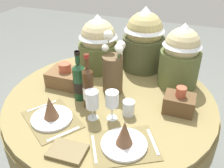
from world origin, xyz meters
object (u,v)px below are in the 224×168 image
object	(u,v)px
woven_basket_side_left	(66,77)
flower_vase	(113,70)
book_on_table	(67,151)
gift_tub_back_left	(98,41)
tumbler_near_left	(129,108)
wine_glass_right	(112,100)
place_setting_right	(124,139)
dining_table	(110,113)
wine_glass_left	(92,100)
wine_bottle_left	(88,88)
place_setting_left	(51,113)
gift_tub_back_centre	(144,37)
woven_basket_side_right	(179,102)
wine_bottle_centre	(79,81)
gift_tub_back_right	(181,54)

from	to	relation	value
woven_basket_side_left	flower_vase	bearing A→B (deg)	5.97
book_on_table	gift_tub_back_left	distance (m)	0.95
tumbler_near_left	wine_glass_right	bearing A→B (deg)	-139.88
place_setting_right	gift_tub_back_left	distance (m)	0.90
dining_table	wine_glass_left	distance (m)	0.36
place_setting_right	wine_bottle_left	bearing A→B (deg)	141.25
dining_table	place_setting_left	distance (m)	0.46
gift_tub_back_centre	flower_vase	bearing A→B (deg)	-104.08
flower_vase	woven_basket_side_left	size ratio (longest dim) A/B	1.68
woven_basket_side_right	wine_bottle_left	bearing A→B (deg)	-164.56
tumbler_near_left	woven_basket_side_right	size ratio (longest dim) A/B	0.53
place_setting_right	wine_glass_left	xyz separation A→B (m)	(-0.24, 0.15, 0.08)
wine_bottle_centre	gift_tub_back_right	xyz separation A→B (m)	(0.57, 0.40, 0.11)
flower_vase	tumbler_near_left	xyz separation A→B (m)	(0.18, -0.22, -0.11)
book_on_table	woven_basket_side_right	xyz separation A→B (m)	(0.48, 0.54, 0.05)
place_setting_left	wine_bottle_left	size ratio (longest dim) A/B	1.18
wine_bottle_left	wine_bottle_centre	bearing A→B (deg)	145.93
tumbler_near_left	book_on_table	distance (m)	0.45
place_setting_left	flower_vase	distance (m)	0.49
dining_table	book_on_table	distance (m)	0.56
book_on_table	gift_tub_back_centre	size ratio (longest dim) A/B	0.38
dining_table	wine_glass_left	world-z (taller)	wine_glass_left
book_on_table	gift_tub_back_centre	xyz separation A→B (m)	(0.12, 1.03, 0.25)
place_setting_left	flower_vase	size ratio (longest dim) A/B	1.06
place_setting_right	gift_tub_back_right	distance (m)	0.76
wine_glass_right	tumbler_near_left	distance (m)	0.14
book_on_table	woven_basket_side_left	distance (m)	0.67
dining_table	woven_basket_side_left	size ratio (longest dim) A/B	5.88
wine_bottle_centre	gift_tub_back_centre	bearing A→B (deg)	64.62
tumbler_near_left	woven_basket_side_left	world-z (taller)	woven_basket_side_left
wine_bottle_centre	wine_glass_right	xyz separation A→B (m)	(0.27, -0.12, 0.01)
place_setting_right	book_on_table	bearing A→B (deg)	-150.74
wine_glass_left	place_setting_right	bearing A→B (deg)	-31.92
wine_glass_left	woven_basket_side_left	size ratio (longest dim) A/B	0.78
gift_tub_back_right	wine_bottle_centre	bearing A→B (deg)	-145.15
wine_glass_right	book_on_table	distance (m)	0.37
wine_bottle_left	tumbler_near_left	distance (m)	0.27
flower_vase	wine_bottle_centre	xyz separation A→B (m)	(-0.17, -0.16, -0.03)
place_setting_left	wine_bottle_left	distance (m)	0.26
dining_table	gift_tub_back_right	xyz separation A→B (m)	(0.39, 0.32, 0.38)
woven_basket_side_right	gift_tub_back_left	bearing A→B (deg)	152.05
wine_glass_left	tumbler_near_left	size ratio (longest dim) A/B	1.97
wine_glass_left	tumbler_near_left	distance (m)	0.23
gift_tub_back_right	woven_basket_side_left	size ratio (longest dim) A/B	1.89
place_setting_right	gift_tub_back_right	size ratio (longest dim) A/B	0.93
book_on_table	gift_tub_back_centre	world-z (taller)	gift_tub_back_centre
gift_tub_back_centre	wine_bottle_centre	bearing A→B (deg)	-115.38
wine_glass_right	woven_basket_side_right	distance (m)	0.42
place_setting_left	wine_glass_right	world-z (taller)	wine_glass_right
gift_tub_back_centre	woven_basket_side_right	size ratio (longest dim) A/B	2.69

